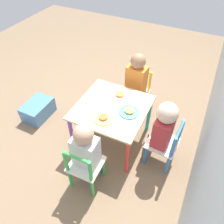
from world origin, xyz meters
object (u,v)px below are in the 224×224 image
object	(u,v)px
kids_table	(112,111)
plate_right	(103,118)
chair_blue	(165,145)
child_right	(87,149)
plate_left	(120,95)
plate_back	(129,112)
chair_yellow	(137,92)
storage_bin	(38,110)
child_back	(162,128)
child_left	(136,81)
chair_green	(85,167)

from	to	relation	value
kids_table	plate_right	xyz separation A→B (m)	(0.17, 0.00, 0.07)
chair_blue	child_right	world-z (taller)	child_right
kids_table	child_right	size ratio (longest dim) A/B	0.92
kids_table	plate_left	bearing A→B (deg)	180.00
plate_back	plate_right	xyz separation A→B (m)	(0.17, -0.17, 0.00)
chair_yellow	plate_back	world-z (taller)	chair_yellow
storage_bin	plate_left	bearing A→B (deg)	104.22
kids_table	plate_right	bearing A→B (deg)	0.00
chair_blue	child_back	bearing A→B (deg)	-90.00
chair_yellow	child_left	xyz separation A→B (m)	(0.06, -0.01, 0.19)
kids_table	child_left	world-z (taller)	child_left
child_back	plate_left	xyz separation A→B (m)	(-0.20, -0.48, 0.03)
chair_blue	child_back	size ratio (longest dim) A/B	0.71
child_back	child_right	world-z (taller)	child_back
chair_yellow	plate_right	xyz separation A→B (m)	(0.71, -0.05, 0.22)
child_left	plate_right	world-z (taller)	child_left
chair_yellow	plate_left	world-z (taller)	chair_yellow
chair_blue	plate_left	size ratio (longest dim) A/B	2.72
child_back	plate_back	xyz separation A→B (m)	(-0.03, -0.31, 0.03)
child_left	chair_blue	bearing A→B (deg)	-40.81
chair_green	chair_yellow	bearing A→B (deg)	-93.39
plate_right	chair_yellow	bearing A→B (deg)	176.10
chair_blue	chair_yellow	bearing A→B (deg)	-135.72
chair_yellow	chair_green	distance (m)	1.08
kids_table	plate_right	world-z (taller)	plate_right
chair_yellow	child_right	distance (m)	1.03
plate_right	kids_table	bearing A→B (deg)	180.00
kids_table	plate_left	size ratio (longest dim) A/B	3.44
child_back	plate_back	size ratio (longest dim) A/B	3.89
kids_table	chair_yellow	bearing A→B (deg)	174.88
kids_table	chair_blue	distance (m)	0.56
chair_yellow	plate_right	bearing A→B (deg)	-88.78
child_left	storage_bin	world-z (taller)	child_left
child_back	plate_right	xyz separation A→B (m)	(0.14, -0.48, 0.03)
chair_yellow	chair_green	bearing A→B (deg)	-86.61
chair_green	child_right	distance (m)	0.18
child_right	kids_table	bearing A→B (deg)	-90.00
child_right	plate_right	world-z (taller)	child_right
plate_left	plate_back	bearing A→B (deg)	45.00
chair_blue	plate_back	world-z (taller)	chair_blue
child_right	plate_right	bearing A→B (deg)	-89.10
storage_bin	chair_green	bearing A→B (deg)	62.53
child_back	child_left	xyz separation A→B (m)	(-0.51, -0.44, 0.00)
child_right	plate_left	distance (m)	0.65
chair_green	child_back	xyz separation A→B (m)	(-0.51, 0.46, 0.19)
chair_blue	child_right	distance (m)	0.71
plate_back	chair_green	bearing A→B (deg)	-15.85
child_left	plate_left	size ratio (longest dim) A/B	4.04
chair_blue	chair_yellow	world-z (taller)	same
chair_yellow	chair_green	world-z (taller)	same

